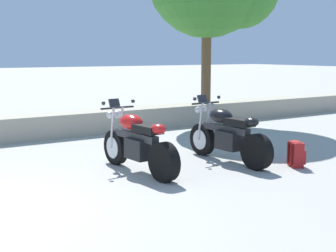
# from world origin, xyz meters

# --- Properties ---
(motorcycle_red_near_left) EXTENTS (0.67, 2.07, 1.18)m
(motorcycle_red_near_left) POSITION_xyz_m (3.13, 0.77, 0.49)
(motorcycle_red_near_left) COLOR black
(motorcycle_red_near_left) RESTS_ON ground
(motorcycle_black_centre) EXTENTS (0.67, 2.07, 1.18)m
(motorcycle_black_centre) POSITION_xyz_m (4.88, 0.56, 0.49)
(motorcycle_black_centre) COLOR black
(motorcycle_black_centre) RESTS_ON ground
(rider_backpack) EXTENTS (0.33, 0.35, 0.47)m
(rider_backpack) POSITION_xyz_m (5.66, -0.40, 0.24)
(rider_backpack) COLOR #A31E1E
(rider_backpack) RESTS_ON ground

